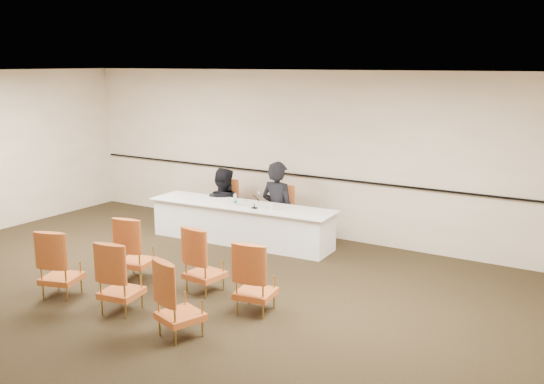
{
  "coord_description": "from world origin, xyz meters",
  "views": [
    {
      "loc": [
        5.31,
        -5.61,
        3.13
      ],
      "look_at": [
        0.21,
        2.6,
        1.06
      ],
      "focal_mm": 40.0,
      "sensor_mm": 36.0,
      "label": 1
    }
  ],
  "objects_px": {
    "aud_chair_front_right": "(256,276)",
    "aud_chair_back_mid": "(121,276)",
    "aud_chair_front_mid": "(205,259)",
    "aud_chair_front_left": "(135,247)",
    "panel_table": "(241,223)",
    "panelist_second_chair": "(223,205)",
    "panelist_second": "(223,212)",
    "panelist_main": "(278,213)",
    "panelist_main_chair": "(278,213)",
    "coffee_cup": "(271,206)",
    "aud_chair_back_right": "(180,298)",
    "aud_chair_back_left": "(61,262)",
    "microphone": "(254,201)",
    "drinking_glass": "(246,204)",
    "water_bottle": "(235,199)"
  },
  "relations": [
    {
      "from": "aud_chair_front_mid",
      "to": "aud_chair_back_mid",
      "type": "bearing_deg",
      "value": -108.76
    },
    {
      "from": "panelist_main_chair",
      "to": "drinking_glass",
      "type": "distance_m",
      "value": 0.73
    },
    {
      "from": "microphone",
      "to": "aud_chair_front_left",
      "type": "relative_size",
      "value": 0.29
    },
    {
      "from": "panelist_second",
      "to": "aud_chair_front_right",
      "type": "bearing_deg",
      "value": 119.42
    },
    {
      "from": "panelist_second_chair",
      "to": "aud_chair_back_right",
      "type": "distance_m",
      "value": 4.59
    },
    {
      "from": "panelist_second",
      "to": "aud_chair_back_right",
      "type": "bearing_deg",
      "value": 107.21
    },
    {
      "from": "aud_chair_front_right",
      "to": "aud_chair_back_left",
      "type": "height_order",
      "value": "same"
    },
    {
      "from": "coffee_cup",
      "to": "aud_chair_back_left",
      "type": "relative_size",
      "value": 0.12
    },
    {
      "from": "microphone",
      "to": "aud_chair_front_mid",
      "type": "bearing_deg",
      "value": -79.77
    },
    {
      "from": "panelist_second",
      "to": "panelist_second_chair",
      "type": "xyz_separation_m",
      "value": [
        0.0,
        0.0,
        0.13
      ]
    },
    {
      "from": "aud_chair_front_left",
      "to": "aud_chair_front_mid",
      "type": "bearing_deg",
      "value": -5.89
    },
    {
      "from": "panelist_main_chair",
      "to": "panelist_second_chair",
      "type": "relative_size",
      "value": 1.0
    },
    {
      "from": "panelist_second",
      "to": "panelist_second_chair",
      "type": "distance_m",
      "value": 0.13
    },
    {
      "from": "panelist_main",
      "to": "water_bottle",
      "type": "relative_size",
      "value": 8.93
    },
    {
      "from": "water_bottle",
      "to": "drinking_glass",
      "type": "height_order",
      "value": "water_bottle"
    },
    {
      "from": "panelist_second_chair",
      "to": "microphone",
      "type": "xyz_separation_m",
      "value": [
        1.13,
        -0.62,
        0.35
      ]
    },
    {
      "from": "aud_chair_back_right",
      "to": "panelist_second",
      "type": "bearing_deg",
      "value": 138.56
    },
    {
      "from": "panelist_main_chair",
      "to": "coffee_cup",
      "type": "distance_m",
      "value": 0.7
    },
    {
      "from": "panel_table",
      "to": "aud_chair_back_mid",
      "type": "distance_m",
      "value": 3.35
    },
    {
      "from": "drinking_glass",
      "to": "aud_chair_back_left",
      "type": "bearing_deg",
      "value": -103.9
    },
    {
      "from": "aud_chair_front_mid",
      "to": "panel_table",
      "type": "bearing_deg",
      "value": 118.21
    },
    {
      "from": "panelist_main_chair",
      "to": "aud_chair_front_left",
      "type": "height_order",
      "value": "same"
    },
    {
      "from": "aud_chair_back_left",
      "to": "aud_chair_front_mid",
      "type": "bearing_deg",
      "value": 17.47
    },
    {
      "from": "panelist_second",
      "to": "aud_chair_back_left",
      "type": "bearing_deg",
      "value": 78.69
    },
    {
      "from": "panelist_second_chair",
      "to": "aud_chair_back_left",
      "type": "relative_size",
      "value": 1.0
    },
    {
      "from": "panel_table",
      "to": "panelist_second_chair",
      "type": "distance_m",
      "value": 0.91
    },
    {
      "from": "aud_chair_front_right",
      "to": "aud_chair_back_mid",
      "type": "height_order",
      "value": "same"
    },
    {
      "from": "panelist_main",
      "to": "panelist_second_chair",
      "type": "relative_size",
      "value": 2.0
    },
    {
      "from": "aud_chair_front_right",
      "to": "panelist_main_chair",
      "type": "bearing_deg",
      "value": 107.39
    },
    {
      "from": "water_bottle",
      "to": "drinking_glass",
      "type": "bearing_deg",
      "value": 3.69
    },
    {
      "from": "aud_chair_back_left",
      "to": "microphone",
      "type": "bearing_deg",
      "value": 54.16
    },
    {
      "from": "panelist_second_chair",
      "to": "water_bottle",
      "type": "distance_m",
      "value": 0.97
    },
    {
      "from": "microphone",
      "to": "drinking_glass",
      "type": "bearing_deg",
      "value": 160.67
    },
    {
      "from": "panelist_main",
      "to": "aud_chair_front_left",
      "type": "relative_size",
      "value": 2.0
    },
    {
      "from": "panelist_main_chair",
      "to": "aud_chair_front_mid",
      "type": "relative_size",
      "value": 1.0
    },
    {
      "from": "aud_chair_front_left",
      "to": "aud_chair_back_mid",
      "type": "relative_size",
      "value": 1.0
    },
    {
      "from": "aud_chair_front_mid",
      "to": "aud_chair_back_right",
      "type": "xyz_separation_m",
      "value": [
        0.62,
        -1.25,
        0.0
      ]
    },
    {
      "from": "aud_chair_front_right",
      "to": "aud_chair_back_mid",
      "type": "relative_size",
      "value": 1.0
    },
    {
      "from": "aud_chair_front_mid",
      "to": "aud_chair_front_left",
      "type": "bearing_deg",
      "value": -169.43
    },
    {
      "from": "aud_chair_front_mid",
      "to": "aud_chair_front_right",
      "type": "xyz_separation_m",
      "value": [
        0.97,
        -0.2,
        0.0
      ]
    },
    {
      "from": "panelist_main_chair",
      "to": "aud_chair_back_left",
      "type": "xyz_separation_m",
      "value": [
        -1.07,
        -3.92,
        0.0
      ]
    },
    {
      "from": "aud_chair_front_right",
      "to": "aud_chair_back_left",
      "type": "bearing_deg",
      "value": -168.82
    },
    {
      "from": "coffee_cup",
      "to": "aud_chair_front_left",
      "type": "height_order",
      "value": "aud_chair_front_left"
    },
    {
      "from": "panel_table",
      "to": "aud_chair_back_right",
      "type": "relative_size",
      "value": 3.63
    },
    {
      "from": "aud_chair_front_mid",
      "to": "aud_chair_back_mid",
      "type": "xyz_separation_m",
      "value": [
        -0.49,
        -1.09,
        0.0
      ]
    },
    {
      "from": "panelist_main_chair",
      "to": "microphone",
      "type": "xyz_separation_m",
      "value": [
        -0.05,
        -0.69,
        0.35
      ]
    },
    {
      "from": "panel_table",
      "to": "microphone",
      "type": "xyz_separation_m",
      "value": [
        0.37,
        -0.14,
        0.48
      ]
    },
    {
      "from": "panelist_main",
      "to": "microphone",
      "type": "distance_m",
      "value": 0.78
    },
    {
      "from": "panelist_main",
      "to": "aud_chair_front_right",
      "type": "distance_m",
      "value": 3.33
    },
    {
      "from": "panelist_main",
      "to": "aud_chair_front_right",
      "type": "xyz_separation_m",
      "value": [
        1.48,
        -2.99,
        0.01
      ]
    }
  ]
}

